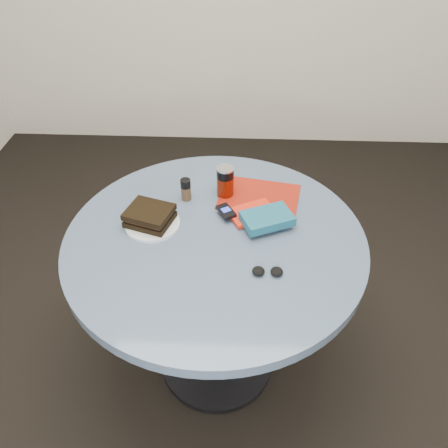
{
  "coord_description": "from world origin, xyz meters",
  "views": [
    {
      "loc": [
        0.08,
        -1.08,
        1.71
      ],
      "look_at": [
        0.03,
        0.0,
        0.8
      ],
      "focal_mm": 35.0,
      "sensor_mm": 36.0,
      "label": 1
    }
  ],
  "objects_px": {
    "red_book": "(252,213)",
    "novel": "(267,218)",
    "plate": "(153,224)",
    "headphones": "(268,271)",
    "table": "(216,269)",
    "sandwich": "(150,216)",
    "magazine": "(259,197)",
    "mp3_player": "(226,211)",
    "soda_can": "(225,182)",
    "pepper_grinder": "(186,189)"
  },
  "relations": [
    {
      "from": "table",
      "to": "magazine",
      "type": "relative_size",
      "value": 3.5
    },
    {
      "from": "novel",
      "to": "headphones",
      "type": "height_order",
      "value": "novel"
    },
    {
      "from": "mp3_player",
      "to": "headphones",
      "type": "relative_size",
      "value": 0.94
    },
    {
      "from": "table",
      "to": "pepper_grinder",
      "type": "xyz_separation_m",
      "value": [
        -0.12,
        0.2,
        0.21
      ]
    },
    {
      "from": "sandwich",
      "to": "magazine",
      "type": "relative_size",
      "value": 0.62
    },
    {
      "from": "sandwich",
      "to": "headphones",
      "type": "relative_size",
      "value": 1.88
    },
    {
      "from": "soda_can",
      "to": "red_book",
      "type": "height_order",
      "value": "soda_can"
    },
    {
      "from": "sandwich",
      "to": "pepper_grinder",
      "type": "distance_m",
      "value": 0.18
    },
    {
      "from": "pepper_grinder",
      "to": "magazine",
      "type": "bearing_deg",
      "value": 4.7
    },
    {
      "from": "plate",
      "to": "red_book",
      "type": "distance_m",
      "value": 0.35
    },
    {
      "from": "table",
      "to": "magazine",
      "type": "xyz_separation_m",
      "value": [
        0.15,
        0.22,
        0.17
      ]
    },
    {
      "from": "sandwich",
      "to": "novel",
      "type": "distance_m",
      "value": 0.4
    },
    {
      "from": "table",
      "to": "sandwich",
      "type": "distance_m",
      "value": 0.3
    },
    {
      "from": "soda_can",
      "to": "red_book",
      "type": "bearing_deg",
      "value": -49.76
    },
    {
      "from": "mp3_player",
      "to": "novel",
      "type": "bearing_deg",
      "value": -17.92
    },
    {
      "from": "table",
      "to": "soda_can",
      "type": "height_order",
      "value": "soda_can"
    },
    {
      "from": "magazine",
      "to": "sandwich",
      "type": "bearing_deg",
      "value": -144.87
    },
    {
      "from": "plate",
      "to": "mp3_player",
      "type": "height_order",
      "value": "mp3_player"
    },
    {
      "from": "mp3_player",
      "to": "sandwich",
      "type": "bearing_deg",
      "value": -168.57
    },
    {
      "from": "table",
      "to": "mp3_player",
      "type": "distance_m",
      "value": 0.21
    },
    {
      "from": "table",
      "to": "pepper_grinder",
      "type": "bearing_deg",
      "value": 120.83
    },
    {
      "from": "soda_can",
      "to": "headphones",
      "type": "xyz_separation_m",
      "value": [
        0.14,
        -0.39,
        -0.05
      ]
    },
    {
      "from": "sandwich",
      "to": "soda_can",
      "type": "height_order",
      "value": "soda_can"
    },
    {
      "from": "pepper_grinder",
      "to": "sandwich",
      "type": "bearing_deg",
      "value": -125.7
    },
    {
      "from": "red_book",
      "to": "magazine",
      "type": "bearing_deg",
      "value": 49.26
    },
    {
      "from": "plate",
      "to": "magazine",
      "type": "relative_size",
      "value": 0.66
    },
    {
      "from": "red_book",
      "to": "mp3_player",
      "type": "xyz_separation_m",
      "value": [
        -0.09,
        -0.01,
        0.01
      ]
    },
    {
      "from": "sandwich",
      "to": "magazine",
      "type": "height_order",
      "value": "sandwich"
    },
    {
      "from": "pepper_grinder",
      "to": "table",
      "type": "bearing_deg",
      "value": -59.17
    },
    {
      "from": "novel",
      "to": "sandwich",
      "type": "bearing_deg",
      "value": 157.64
    },
    {
      "from": "table",
      "to": "soda_can",
      "type": "bearing_deg",
      "value": 83.86
    },
    {
      "from": "red_book",
      "to": "mp3_player",
      "type": "bearing_deg",
      "value": 159.4
    },
    {
      "from": "pepper_grinder",
      "to": "headphones",
      "type": "bearing_deg",
      "value": -51.88
    },
    {
      "from": "novel",
      "to": "headphones",
      "type": "bearing_deg",
      "value": -114.32
    },
    {
      "from": "pepper_grinder",
      "to": "red_book",
      "type": "height_order",
      "value": "pepper_grinder"
    },
    {
      "from": "novel",
      "to": "mp3_player",
      "type": "relative_size",
      "value": 1.88
    },
    {
      "from": "plate",
      "to": "pepper_grinder",
      "type": "bearing_deg",
      "value": 56.92
    },
    {
      "from": "sandwich",
      "to": "novel",
      "type": "xyz_separation_m",
      "value": [
        0.4,
        0.01,
        -0.0
      ]
    },
    {
      "from": "table",
      "to": "sandwich",
      "type": "relative_size",
      "value": 5.66
    },
    {
      "from": "sandwich",
      "to": "red_book",
      "type": "bearing_deg",
      "value": 10.18
    },
    {
      "from": "magazine",
      "to": "headphones",
      "type": "xyz_separation_m",
      "value": [
        0.02,
        -0.38,
        0.01
      ]
    },
    {
      "from": "table",
      "to": "novel",
      "type": "distance_m",
      "value": 0.27
    },
    {
      "from": "plate",
      "to": "red_book",
      "type": "relative_size",
      "value": 1.18
    },
    {
      "from": "red_book",
      "to": "novel",
      "type": "xyz_separation_m",
      "value": [
        0.05,
        -0.06,
        0.02
      ]
    },
    {
      "from": "plate",
      "to": "magazine",
      "type": "height_order",
      "value": "plate"
    },
    {
      "from": "novel",
      "to": "mp3_player",
      "type": "height_order",
      "value": "novel"
    },
    {
      "from": "plate",
      "to": "headphones",
      "type": "relative_size",
      "value": 1.99
    },
    {
      "from": "soda_can",
      "to": "red_book",
      "type": "distance_m",
      "value": 0.16
    },
    {
      "from": "plate",
      "to": "soda_can",
      "type": "bearing_deg",
      "value": 37.5
    },
    {
      "from": "soda_can",
      "to": "pepper_grinder",
      "type": "height_order",
      "value": "soda_can"
    }
  ]
}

